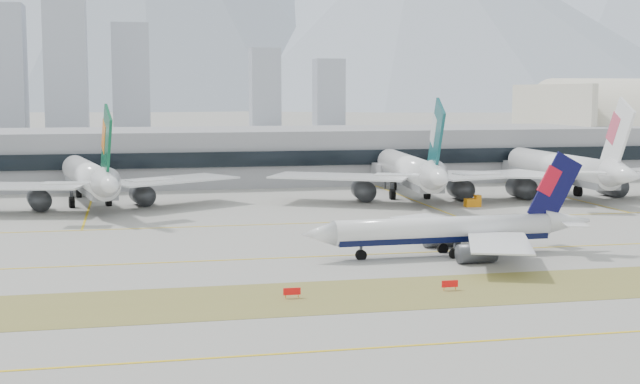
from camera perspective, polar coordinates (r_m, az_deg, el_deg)
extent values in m
plane|color=gray|center=(144.30, -0.83, -3.81)|extent=(3000.00, 3000.00, 0.00)
cube|color=olive|center=(113.74, 2.37, -6.61)|extent=(360.00, 18.00, 0.06)
cube|color=yellow|center=(139.47, -0.42, -4.15)|extent=(360.00, 0.45, 0.04)
cube|color=yellow|center=(92.37, 6.01, -9.73)|extent=(360.00, 0.45, 0.04)
cube|color=yellow|center=(173.41, -2.79, -2.06)|extent=(360.00, 0.45, 0.04)
cylinder|color=white|center=(140.98, 7.89, -2.36)|extent=(35.37, 4.88, 3.86)
cube|color=black|center=(141.15, 7.88, -2.79)|extent=(34.65, 4.28, 1.74)
cone|color=white|center=(134.84, -0.17, -2.70)|extent=(5.50, 4.01, 3.86)
cone|color=white|center=(150.18, 15.56, -1.81)|extent=(7.95, 4.08, 3.86)
cube|color=white|center=(152.55, 7.98, -1.91)|extent=(15.61, 20.91, 0.23)
cube|color=white|center=(153.79, 14.17, -1.47)|extent=(5.05, 6.24, 0.15)
cylinder|color=#3F4247|center=(148.88, 7.77, -2.94)|extent=(5.96, 3.06, 2.89)
cube|color=#3F4247|center=(148.70, 7.78, -2.50)|extent=(2.46, 0.36, 1.35)
cube|color=white|center=(133.19, 11.41, -3.20)|extent=(14.78, 20.86, 0.23)
cube|color=white|center=(145.11, 16.02, -2.00)|extent=(4.81, 6.15, 0.15)
cylinder|color=#3F4247|center=(135.93, 9.99, -3.88)|extent=(5.96, 3.06, 2.89)
cube|color=#3F4247|center=(135.73, 10.00, -3.40)|extent=(2.46, 0.36, 1.35)
cube|color=#09093B|center=(148.33, 14.79, 0.20)|extent=(9.53, 0.62, 12.08)
cube|color=red|center=(147.74, 14.48, 0.70)|extent=(4.31, 0.55, 5.18)
cylinder|color=#3F4247|center=(137.14, 2.65, -3.86)|extent=(0.46, 0.46, 2.31)
cylinder|color=black|center=(137.23, 2.64, -4.06)|extent=(1.75, 0.73, 1.74)
cylinder|color=#3F4247|center=(139.56, 8.62, -3.75)|extent=(0.46, 0.46, 2.31)
cylinder|color=black|center=(139.65, 8.62, -3.94)|extent=(1.75, 0.73, 1.74)
cylinder|color=#3F4247|center=(144.13, 7.86, -3.41)|extent=(0.46, 0.46, 2.31)
cylinder|color=black|center=(144.22, 7.86, -3.60)|extent=(1.75, 0.73, 1.74)
cylinder|color=white|center=(206.47, -14.58, 1.01)|extent=(14.58, 47.30, 6.21)
cube|color=slate|center=(206.63, -14.57, 0.54)|extent=(13.49, 46.21, 2.79)
cone|color=white|center=(233.20, -15.52, 1.58)|extent=(7.40, 8.18, 6.21)
cone|color=white|center=(178.16, -13.29, 0.46)|extent=(7.99, 11.38, 6.21)
cube|color=white|center=(202.83, -9.61, 0.77)|extent=(32.49, 27.51, 0.37)
cube|color=white|center=(181.48, -10.88, 0.77)|extent=(9.82, 8.15, 0.25)
cylinder|color=#3F4247|center=(205.05, -11.31, -0.17)|extent=(5.99, 8.54, 4.66)
cube|color=#3F4247|center=(204.85, -11.32, 0.35)|extent=(1.05, 3.29, 2.17)
cube|color=white|center=(198.07, -19.10, 0.36)|extent=(31.95, 19.38, 0.37)
cube|color=white|center=(178.93, -15.95, 0.55)|extent=(9.22, 5.67, 0.25)
cylinder|color=#3F4247|center=(201.93, -17.54, -0.44)|extent=(5.99, 8.54, 4.66)
cube|color=#3F4247|center=(201.72, -17.56, 0.08)|extent=(1.05, 3.29, 2.17)
cube|color=#0B5332|center=(180.77, -13.52, 2.88)|extent=(2.89, 12.87, 16.66)
cube|color=orange|center=(181.96, -13.60, 3.47)|extent=(1.73, 5.88, 7.13)
cylinder|color=#3F4247|center=(224.56, -15.19, 0.14)|extent=(0.75, 0.75, 3.73)
cylinder|color=black|center=(224.64, -15.18, -0.06)|extent=(1.57, 2.94, 2.79)
cylinder|color=#3F4247|center=(205.18, -15.61, -0.45)|extent=(0.75, 0.75, 3.73)
cylinder|color=black|center=(205.27, -15.60, -0.67)|extent=(1.57, 2.94, 2.79)
cylinder|color=#3F4247|center=(206.30, -13.38, -0.35)|extent=(0.75, 0.75, 3.73)
cylinder|color=black|center=(206.39, -13.38, -0.57)|extent=(1.57, 2.94, 2.79)
cylinder|color=white|center=(215.16, 5.71, 1.49)|extent=(11.39, 49.62, 6.51)
cube|color=slate|center=(215.32, 5.71, 1.01)|extent=(10.32, 48.54, 2.93)
cone|color=white|center=(242.87, 4.30, 2.07)|extent=(7.23, 8.13, 6.51)
cone|color=white|center=(185.92, 7.66, 0.93)|extent=(7.57, 11.53, 6.51)
cube|color=white|center=(212.73, 10.75, 1.08)|extent=(34.01, 22.50, 0.39)
cube|color=white|center=(190.07, 9.99, 1.16)|extent=(9.92, 6.61, 0.26)
cylinder|color=#3F4247|center=(214.56, 8.98, 0.20)|extent=(5.68, 8.65, 4.88)
cube|color=#3F4247|center=(214.35, 8.99, 0.72)|extent=(0.83, 3.45, 2.28)
cube|color=white|center=(205.12, 1.33, 1.00)|extent=(34.32, 27.22, 0.39)
cube|color=white|center=(186.00, 4.98, 1.12)|extent=(10.27, 8.05, 0.26)
cylinder|color=#3F4247|center=(209.55, 2.79, 0.12)|extent=(5.68, 8.65, 4.88)
cube|color=#3F4247|center=(209.34, 2.80, 0.66)|extent=(0.83, 3.45, 2.28)
cube|color=#124E52|center=(188.65, 7.45, 3.37)|extent=(1.94, 13.60, 17.46)
cube|color=silver|center=(189.89, 7.36, 3.96)|extent=(1.33, 6.18, 7.47)
cylinder|color=#3F4247|center=(233.88, 4.73, 0.61)|extent=(0.78, 0.78, 3.91)
cylinder|color=black|center=(233.96, 4.73, 0.41)|extent=(1.43, 3.03, 2.93)
cylinder|color=#3F4247|center=(213.49, 4.66, 0.05)|extent=(0.78, 0.78, 3.91)
cylinder|color=black|center=(213.58, 4.66, -0.16)|extent=(1.43, 3.03, 2.93)
cylinder|color=#3F4247|center=(215.28, 6.87, 0.08)|extent=(0.78, 0.78, 3.91)
cylinder|color=black|center=(215.37, 6.87, -0.13)|extent=(1.43, 3.03, 2.93)
cylinder|color=white|center=(227.45, 15.12, 1.57)|extent=(7.64, 49.57, 6.54)
cube|color=slate|center=(227.60, 15.10, 1.12)|extent=(6.64, 48.55, 2.94)
cone|color=white|center=(253.27, 12.29, 2.12)|extent=(6.71, 7.70, 6.54)
cone|color=white|center=(200.78, 18.90, 1.06)|extent=(6.78, 11.13, 6.54)
cylinder|color=#3F4247|center=(229.78, 18.16, 0.37)|extent=(5.09, 8.35, 4.90)
cube|color=#3F4247|center=(229.59, 18.17, 0.86)|extent=(0.57, 3.44, 2.29)
cube|color=white|center=(213.68, 11.70, 1.09)|extent=(34.52, 25.62, 0.39)
cube|color=white|center=(198.48, 16.48, 1.22)|extent=(10.23, 7.56, 0.26)
cylinder|color=#3F4247|center=(219.33, 12.77, 0.26)|extent=(5.09, 8.35, 4.90)
cube|color=#3F4247|center=(219.13, 12.79, 0.77)|extent=(0.57, 3.44, 2.29)
cube|color=white|center=(203.23, 18.50, 3.33)|extent=(0.89, 13.68, 17.54)
cube|color=#DF4E6A|center=(204.34, 18.33, 3.88)|extent=(0.86, 6.18, 7.51)
cylinder|color=#3F4247|center=(244.86, 13.16, 0.73)|extent=(0.78, 0.78, 3.92)
cylinder|color=black|center=(244.94, 13.15, 0.54)|extent=(1.21, 2.97, 2.94)
cylinder|color=#3F4247|center=(224.87, 14.26, 0.20)|extent=(0.78, 0.78, 3.92)
cylinder|color=black|center=(224.96, 14.25, -0.01)|extent=(1.21, 2.97, 2.94)
cylinder|color=#3F4247|center=(228.61, 16.19, 0.24)|extent=(0.78, 0.78, 3.92)
cylinder|color=black|center=(228.69, 16.18, 0.04)|extent=(1.21, 2.97, 2.94)
cube|color=gray|center=(256.38, -5.91, 2.36)|extent=(280.00, 42.00, 15.00)
cube|color=black|center=(235.05, -5.34, 2.10)|extent=(280.00, 1.20, 4.00)
cube|color=beige|center=(307.17, 14.54, 4.09)|extent=(2.00, 57.00, 27.90)
cube|color=red|center=(111.77, -1.81, -6.38)|extent=(2.20, 0.15, 0.90)
cylinder|color=orange|center=(111.78, -2.21, -6.72)|extent=(0.10, 0.10, 0.50)
cylinder|color=orange|center=(112.06, -1.40, -6.68)|extent=(0.10, 0.10, 0.50)
cube|color=red|center=(117.23, 8.31, -5.83)|extent=(2.20, 0.15, 0.90)
cylinder|color=orange|center=(117.10, 7.94, -6.17)|extent=(0.10, 0.10, 0.50)
cylinder|color=orange|center=(117.65, 8.67, -6.12)|extent=(0.10, 0.10, 0.50)
cube|color=orange|center=(202.17, 9.73, -0.68)|extent=(3.50, 2.00, 1.80)
cube|color=orange|center=(202.47, 10.05, -0.33)|extent=(1.20, 1.80, 1.00)
cylinder|color=black|center=(201.05, 9.50, -0.87)|extent=(0.70, 0.30, 0.70)
cylinder|color=black|center=(202.53, 9.33, -0.82)|extent=(0.70, 0.30, 0.70)
cylinder|color=black|center=(201.95, 10.13, -0.85)|extent=(0.70, 0.30, 0.70)
cylinder|color=black|center=(203.42, 9.96, -0.80)|extent=(0.70, 0.30, 0.70)
cube|color=#9CA2B2|center=(599.34, -19.76, 7.46)|extent=(30.00, 27.00, 80.00)
cube|color=#9CA2B2|center=(591.08, -15.98, 9.06)|extent=(26.00, 23.40, 110.00)
cube|color=#9CA2B2|center=(604.28, -12.02, 7.21)|extent=(24.00, 21.60, 70.00)
cube|color=#9CA2B2|center=(616.25, -3.55, 6.63)|extent=(20.00, 18.00, 55.00)
cube|color=#9CA2B2|center=(624.63, 0.56, 6.31)|extent=(20.00, 18.00, 48.00)
cone|color=#9EA8B7|center=(1616.73, 6.27, 11.11)|extent=(1120.00, 1120.00, 350.00)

